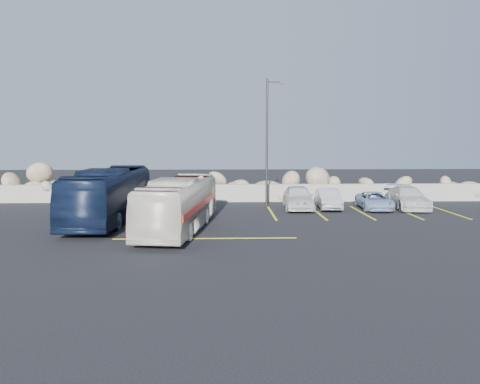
{
  "coord_description": "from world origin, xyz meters",
  "views": [
    {
      "loc": [
        -0.1,
        -19.83,
        4.37
      ],
      "look_at": [
        0.64,
        4.0,
        1.6
      ],
      "focal_mm": 35.0,
      "sensor_mm": 36.0,
      "label": 1
    }
  ],
  "objects_px": {
    "tour_coach": "(110,195)",
    "car_c": "(408,198)",
    "car_b": "(329,199)",
    "lamppost": "(268,139)",
    "car_d": "(375,201)",
    "vintage_bus": "(179,204)",
    "car_a": "(298,197)"
  },
  "relations": [
    {
      "from": "tour_coach",
      "to": "car_c",
      "type": "bearing_deg",
      "value": 14.24
    },
    {
      "from": "car_d",
      "to": "vintage_bus",
      "type": "bearing_deg",
      "value": -147.91
    },
    {
      "from": "car_a",
      "to": "vintage_bus",
      "type": "bearing_deg",
      "value": -132.69
    },
    {
      "from": "tour_coach",
      "to": "car_b",
      "type": "distance_m",
      "value": 13.07
    },
    {
      "from": "vintage_bus",
      "to": "tour_coach",
      "type": "distance_m",
      "value": 4.67
    },
    {
      "from": "tour_coach",
      "to": "car_c",
      "type": "distance_m",
      "value": 17.87
    },
    {
      "from": "lamppost",
      "to": "car_d",
      "type": "distance_m",
      "value": 7.6
    },
    {
      "from": "vintage_bus",
      "to": "car_c",
      "type": "height_order",
      "value": "vintage_bus"
    },
    {
      "from": "vintage_bus",
      "to": "car_b",
      "type": "distance_m",
      "value": 10.74
    },
    {
      "from": "car_d",
      "to": "tour_coach",
      "type": "bearing_deg",
      "value": -163.15
    },
    {
      "from": "vintage_bus",
      "to": "car_b",
      "type": "xyz_separation_m",
      "value": [
        8.56,
        6.45,
        -0.65
      ]
    },
    {
      "from": "car_b",
      "to": "car_c",
      "type": "relative_size",
      "value": 0.79
    },
    {
      "from": "car_c",
      "to": "car_d",
      "type": "bearing_deg",
      "value": -166.13
    },
    {
      "from": "lamppost",
      "to": "car_c",
      "type": "bearing_deg",
      "value": -5.77
    },
    {
      "from": "vintage_bus",
      "to": "car_a",
      "type": "bearing_deg",
      "value": 51.4
    },
    {
      "from": "vintage_bus",
      "to": "car_a",
      "type": "height_order",
      "value": "vintage_bus"
    },
    {
      "from": "tour_coach",
      "to": "car_b",
      "type": "height_order",
      "value": "tour_coach"
    },
    {
      "from": "car_d",
      "to": "car_a",
      "type": "bearing_deg",
      "value": -179.58
    },
    {
      "from": "car_a",
      "to": "car_c",
      "type": "distance_m",
      "value": 6.88
    },
    {
      "from": "car_a",
      "to": "car_d",
      "type": "relative_size",
      "value": 1.14
    },
    {
      "from": "lamppost",
      "to": "tour_coach",
      "type": "xyz_separation_m",
      "value": [
        -8.74,
        -4.77,
        -2.9
      ]
    },
    {
      "from": "lamppost",
      "to": "vintage_bus",
      "type": "xyz_separation_m",
      "value": [
        -4.84,
        -7.34,
        -3.04
      ]
    },
    {
      "from": "tour_coach",
      "to": "car_c",
      "type": "xyz_separation_m",
      "value": [
        17.43,
        3.9,
        -0.73
      ]
    },
    {
      "from": "car_c",
      "to": "tour_coach",
      "type": "bearing_deg",
      "value": -162.13
    },
    {
      "from": "vintage_bus",
      "to": "car_b",
      "type": "bearing_deg",
      "value": 44.55
    },
    {
      "from": "lamppost",
      "to": "car_b",
      "type": "height_order",
      "value": "lamppost"
    },
    {
      "from": "lamppost",
      "to": "car_b",
      "type": "xyz_separation_m",
      "value": [
        3.72,
        -0.89,
        -3.69
      ]
    },
    {
      "from": "vintage_bus",
      "to": "car_d",
      "type": "relative_size",
      "value": 2.38
    },
    {
      "from": "car_a",
      "to": "car_b",
      "type": "height_order",
      "value": "car_a"
    },
    {
      "from": "lamppost",
      "to": "car_a",
      "type": "bearing_deg",
      "value": -27.57
    },
    {
      "from": "vintage_bus",
      "to": "car_b",
      "type": "height_order",
      "value": "vintage_bus"
    },
    {
      "from": "car_a",
      "to": "car_d",
      "type": "height_order",
      "value": "car_a"
    }
  ]
}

